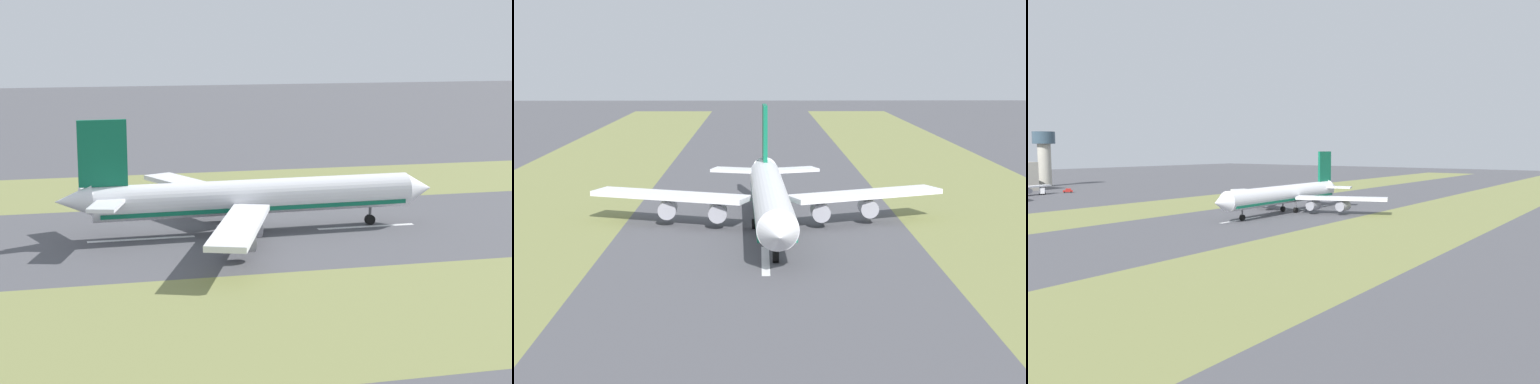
{
  "view_description": "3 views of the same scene",
  "coord_description": "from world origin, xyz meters",
  "views": [
    {
      "loc": [
        139.98,
        -29.61,
        34.49
      ],
      "look_at": [
        -0.95,
        4.33,
        7.0
      ],
      "focal_mm": 60.0,
      "sensor_mm": 36.0,
      "label": 1
    },
    {
      "loc": [
        1.06,
        147.53,
        30.45
      ],
      "look_at": [
        -0.95,
        4.33,
        7.0
      ],
      "focal_mm": 60.0,
      "sensor_mm": 36.0,
      "label": 2
    },
    {
      "loc": [
        -98.8,
        134.98,
        21.16
      ],
      "look_at": [
        -0.95,
        4.33,
        7.0
      ],
      "focal_mm": 35.0,
      "sensor_mm": 36.0,
      "label": 3
    }
  ],
  "objects": [
    {
      "name": "ground_plane",
      "position": [
        0.0,
        0.0,
        0.0
      ],
      "size": [
        800.0,
        800.0,
        0.0
      ],
      "primitive_type": "plane",
      "color": "#4C4C51"
    },
    {
      "name": "centreline_dash_mid",
      "position": [
        0.0,
        -15.67,
        0.01
      ],
      "size": [
        1.2,
        18.0,
        0.01
      ],
      "primitive_type": "cube",
      "color": "silver",
      "rests_on": "ground"
    },
    {
      "name": "centreline_dash_far",
      "position": [
        0.0,
        24.33,
        0.01
      ],
      "size": [
        1.2,
        18.0,
        0.01
      ],
      "primitive_type": "cube",
      "color": "silver",
      "rests_on": "ground"
    },
    {
      "name": "airplane_main_jet",
      "position": [
        -0.9,
        2.42,
        6.02
      ],
      "size": [
        64.12,
        67.12,
        20.2
      ],
      "color": "white",
      "rests_on": "ground"
    },
    {
      "name": "grass_median_east",
      "position": [
        45.0,
        0.0,
        0.0
      ],
      "size": [
        40.0,
        600.0,
        0.01
      ],
      "primitive_type": "cube",
      "color": "olive",
      "rests_on": "ground"
    },
    {
      "name": "grass_median_west",
      "position": [
        -45.0,
        0.0,
        0.0
      ],
      "size": [
        40.0,
        600.0,
        0.01
      ],
      "primitive_type": "cube",
      "color": "olive",
      "rests_on": "ground"
    }
  ]
}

